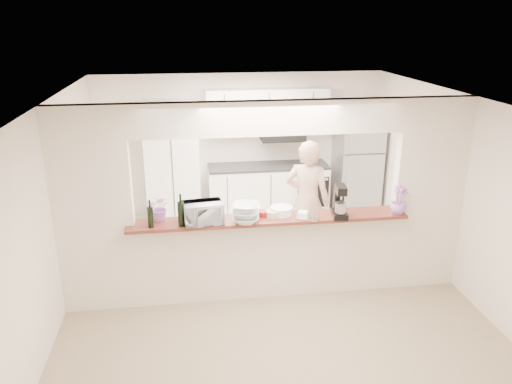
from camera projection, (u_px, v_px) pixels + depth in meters
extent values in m
plane|color=gray|center=(268.00, 294.00, 6.46)|extent=(6.00, 6.00, 0.00)
cube|color=beige|center=(252.00, 243.00, 7.90)|extent=(5.00, 2.90, 0.01)
cube|color=silver|center=(94.00, 213.00, 5.77)|extent=(0.90, 0.15, 2.50)
cube|color=silver|center=(428.00, 196.00, 6.32)|extent=(0.90, 0.15, 2.50)
cube|color=silver|center=(269.00, 118.00, 5.69)|extent=(3.20, 0.15, 0.40)
cube|color=silver|center=(268.00, 258.00, 6.28)|extent=(3.20, 0.15, 1.05)
cube|color=brown|center=(269.00, 219.00, 6.05)|extent=(3.40, 0.38, 0.04)
cube|color=white|center=(173.00, 163.00, 8.47)|extent=(0.90, 0.60, 2.10)
cube|color=white|center=(268.00, 192.00, 8.89)|extent=(2.10, 0.60, 0.90)
cube|color=#2E2E30|center=(268.00, 166.00, 8.73)|extent=(2.10, 0.62, 0.04)
cube|color=white|center=(267.00, 111.00, 8.53)|extent=(2.10, 0.35, 0.75)
cube|color=black|center=(282.00, 136.00, 8.61)|extent=(0.75, 0.45, 0.12)
cube|color=black|center=(313.00, 193.00, 8.69)|extent=(0.55, 0.02, 0.55)
cube|color=#9E9DA2|center=(357.00, 167.00, 8.92)|extent=(0.75, 0.70, 1.70)
imported|color=#CD6CC1|center=(160.00, 208.00, 5.91)|extent=(0.35, 0.32, 0.32)
cylinder|color=black|center=(181.00, 214.00, 5.77)|extent=(0.08, 0.08, 0.29)
cylinder|color=black|center=(180.00, 198.00, 5.70)|extent=(0.03, 0.03, 0.10)
cylinder|color=black|center=(150.00, 217.00, 5.73)|extent=(0.07, 0.07, 0.25)
cylinder|color=black|center=(149.00, 204.00, 5.67)|extent=(0.02, 0.02, 0.09)
imported|color=#BDBCC1|center=(203.00, 213.00, 5.85)|extent=(0.49, 0.36, 0.25)
imported|color=silver|center=(246.00, 214.00, 5.86)|extent=(0.38, 0.38, 0.23)
cylinder|color=white|center=(249.00, 211.00, 6.07)|extent=(0.27, 0.27, 0.12)
cylinder|color=white|center=(249.00, 207.00, 6.05)|extent=(0.28, 0.28, 0.01)
cylinder|color=white|center=(281.00, 211.00, 6.13)|extent=(0.27, 0.27, 0.09)
cylinder|color=white|center=(281.00, 207.00, 6.11)|extent=(0.28, 0.28, 0.01)
cylinder|color=maroon|center=(262.00, 214.00, 6.08)|extent=(0.14, 0.14, 0.06)
cylinder|color=tan|center=(273.00, 214.00, 6.06)|extent=(0.17, 0.17, 0.08)
cube|color=silver|center=(307.00, 218.00, 6.01)|extent=(0.31, 0.25, 0.02)
cube|color=white|center=(307.00, 215.00, 6.00)|extent=(0.15, 0.15, 0.07)
cube|color=black|center=(339.00, 214.00, 6.06)|extent=(0.20, 0.29, 0.07)
cube|color=black|center=(339.00, 198.00, 6.09)|extent=(0.13, 0.11, 0.29)
cube|color=black|center=(341.00, 190.00, 5.94)|extent=(0.14, 0.24, 0.10)
cylinder|color=#B7B7BC|center=(341.00, 208.00, 5.97)|extent=(0.13, 0.13, 0.12)
imported|color=#A763B8|center=(399.00, 200.00, 6.11)|extent=(0.22, 0.22, 0.35)
imported|color=tan|center=(307.00, 202.00, 7.11)|extent=(0.78, 0.70, 1.79)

